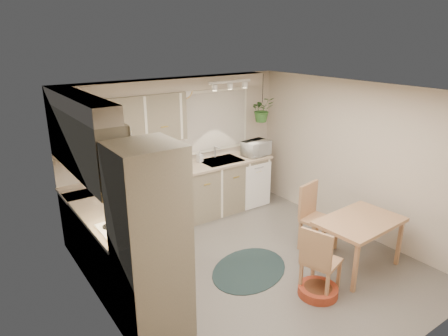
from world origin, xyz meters
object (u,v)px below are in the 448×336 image
(chair_left, at_px, (321,259))
(chair_back, at_px, (319,219))
(microwave, at_px, (256,147))
(dining_table, at_px, (357,244))
(pet_bed, at_px, (318,291))
(braided_rug, at_px, (249,269))

(chair_left, relative_size, chair_back, 0.91)
(chair_back, xyz_separation_m, microwave, (0.33, 1.88, 0.61))
(chair_left, bearing_deg, chair_back, 116.53)
(microwave, bearing_deg, chair_back, -107.80)
(dining_table, relative_size, chair_left, 1.26)
(chair_back, bearing_deg, pet_bed, 31.27)
(pet_bed, distance_m, microwave, 3.08)
(braided_rug, bearing_deg, dining_table, -31.84)
(chair_left, relative_size, braided_rug, 0.74)
(chair_back, relative_size, pet_bed, 2.03)
(chair_back, xyz_separation_m, braided_rug, (-1.19, 0.14, -0.49))
(dining_table, height_order, pet_bed, dining_table)
(dining_table, distance_m, chair_left, 0.83)
(chair_left, bearing_deg, microwave, 140.11)
(dining_table, relative_size, pet_bed, 2.32)
(chair_left, relative_size, pet_bed, 1.85)
(dining_table, relative_size, braided_rug, 0.93)
(dining_table, height_order, braided_rug, dining_table)
(chair_back, bearing_deg, dining_table, 84.12)
(braided_rug, height_order, pet_bed, pet_bed)
(braided_rug, relative_size, pet_bed, 2.50)
(dining_table, height_order, microwave, microwave)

